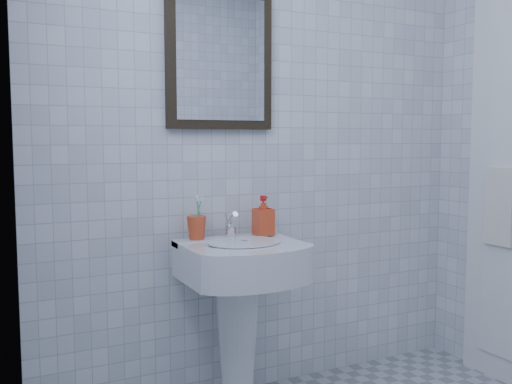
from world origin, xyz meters
TOP-DOWN VIEW (x-y plane):
  - wall_back at (0.00, 1.20)m, footprint 2.20×0.02m
  - wall_left at (-1.10, 0.00)m, footprint 0.02×2.40m
  - washbasin at (-0.24, 0.98)m, footprint 0.50×0.37m
  - faucet at (-0.24, 1.07)m, footprint 0.05×0.11m
  - toothbrush_cup at (-0.39, 1.10)m, footprint 0.09×0.09m
  - soap_dispenser at (-0.08, 1.07)m, footprint 0.08×0.08m
  - wall_mirror at (-0.24, 1.18)m, footprint 0.50×0.04m
  - towel_ring at (1.06, 0.74)m, footprint 0.01×0.18m
  - hand_towel at (1.04, 0.74)m, footprint 0.03×0.16m

SIDE VIEW (x-z plane):
  - washbasin at x=-0.24m, z-range 0.13..0.90m
  - faucet at x=-0.24m, z-range 0.75..0.87m
  - toothbrush_cup at x=-0.39m, z-range 0.76..0.86m
  - soap_dispenser at x=-0.08m, z-range 0.76..0.94m
  - hand_towel at x=1.04m, z-range 0.68..1.06m
  - towel_ring at x=1.06m, z-range 0.96..1.14m
  - wall_back at x=0.00m, z-range 0.00..2.50m
  - wall_left at x=-1.10m, z-range 0.00..2.50m
  - wall_mirror at x=-0.24m, z-range 1.24..1.86m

